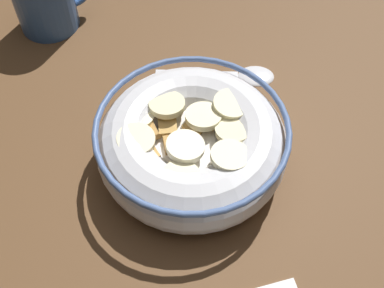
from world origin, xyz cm
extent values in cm
cube|color=brown|center=(0.00, 0.00, -1.00)|extent=(106.63, 106.63, 2.00)
cylinder|color=silver|center=(0.00, 0.00, 0.30)|extent=(10.18, 10.18, 0.60)
torus|color=silver|center=(0.00, 0.00, 2.95)|extent=(18.50, 18.50, 5.90)
torus|color=#4C6699|center=(0.00, 0.00, 5.60)|extent=(18.55, 18.55, 0.60)
cylinder|color=white|center=(0.00, 0.00, 3.75)|extent=(14.96, 14.96, 0.40)
cube|color=tan|center=(-0.36, 5.87, 4.47)|extent=(2.52, 2.52, 0.84)
cube|color=#B78947|center=(-4.62, -0.27, 4.35)|extent=(1.83, 1.85, 0.85)
cube|color=#AD7F42|center=(-3.56, 2.21, 4.55)|extent=(2.02, 1.93, 1.04)
cube|color=tan|center=(2.68, 0.83, 4.27)|extent=(2.34, 2.29, 0.99)
cube|color=#AD7F42|center=(-1.99, 0.07, 4.27)|extent=(2.26, 2.24, 0.86)
cube|color=tan|center=(0.78, 0.83, 4.44)|extent=(2.39, 2.33, 1.04)
cube|color=tan|center=(2.81, 4.16, 4.28)|extent=(2.49, 2.51, 0.93)
cube|color=#AD7F42|center=(5.64, -2.87, 4.47)|extent=(2.41, 2.41, 0.83)
cube|color=tan|center=(-0.26, 4.10, 4.55)|extent=(1.96, 2.02, 0.96)
cube|color=tan|center=(-1.58, 1.95, 4.43)|extent=(2.35, 2.40, 1.00)
cube|color=tan|center=(4.07, -3.90, 4.53)|extent=(2.40, 2.38, 0.89)
cube|color=#B78947|center=(-4.12, -4.69, 4.35)|extent=(2.47, 2.42, 1.03)
cube|color=tan|center=(-1.77, -4.98, 4.49)|extent=(2.37, 2.41, 0.97)
cube|color=tan|center=(-6.28, 1.19, 4.48)|extent=(2.49, 2.51, 0.91)
cube|color=#B78947|center=(-3.10, -3.09, 4.32)|extent=(2.31, 2.35, 0.97)
cube|color=#B78947|center=(3.86, -1.45, 4.27)|extent=(2.49, 2.50, 0.89)
cube|color=tan|center=(-3.82, 4.25, 4.33)|extent=(1.91, 1.82, 1.02)
cube|color=tan|center=(1.54, -3.37, 4.40)|extent=(2.56, 2.57, 1.05)
cylinder|color=beige|center=(-0.70, 3.76, 5.41)|extent=(4.93, 4.93, 1.32)
cylinder|color=#F9EFC6|center=(-1.53, -1.52, 5.55)|extent=(4.88, 4.84, 1.19)
cylinder|color=#F4EABC|center=(-5.09, 1.39, 5.41)|extent=(4.97, 4.98, 1.01)
cylinder|color=beige|center=(-3.34, -4.11, 5.24)|extent=(5.03, 5.01, 1.25)
cylinder|color=beige|center=(3.48, -1.80, 5.10)|extent=(4.94, 4.96, 1.37)
cylinder|color=#F4EABC|center=(1.45, -4.39, 5.56)|extent=(5.03, 5.02, 1.07)
cylinder|color=beige|center=(4.75, 0.77, 5.42)|extent=(5.02, 5.02, 0.99)
cylinder|color=#F4EABC|center=(1.80, 1.00, 5.11)|extent=(4.71, 4.71, 1.24)
cylinder|color=#F4EABC|center=(-3.77, 4.25, 5.14)|extent=(4.89, 4.86, 1.30)
ellipsoid|color=silver|center=(12.20, 6.75, 0.40)|extent=(5.27, 4.94, 0.80)
cube|color=silver|center=(6.29, 10.29, 0.18)|extent=(8.75, 5.79, 0.36)
camera|label=1|loc=(-13.20, -23.97, 41.44)|focal=45.54mm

